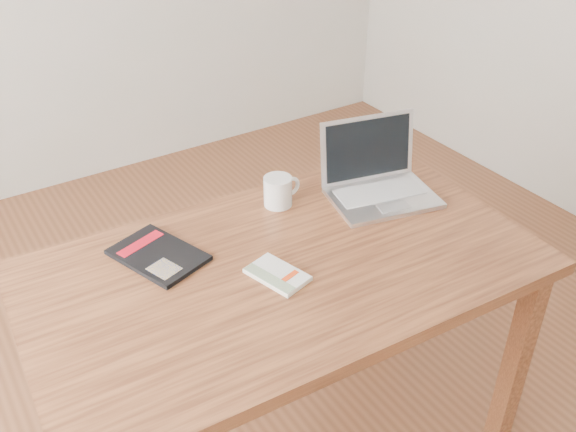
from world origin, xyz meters
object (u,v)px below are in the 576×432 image
black_guidebook (158,255)px  laptop (377,180)px  white_guidebook (277,275)px  desk (285,288)px  coffee_mug (279,191)px

black_guidebook → laptop: bearing=-23.6°
white_guidebook → laptop: bearing=5.5°
white_guidebook → laptop: size_ratio=0.49×
desk → white_guidebook: size_ratio=7.82×
white_guidebook → desk: bearing=24.3°
desk → laptop: size_ratio=3.83×
coffee_mug → laptop: bearing=-24.1°
desk → black_guidebook: 0.36m
laptop → black_guidebook: bearing=-172.2°
laptop → coffee_mug: bearing=171.9°
white_guidebook → coffee_mug: (0.19, 0.30, 0.04)m
desk → laptop: bearing=21.6°
desk → white_guidebook: 0.11m
white_guidebook → black_guidebook: 0.34m
white_guidebook → black_guidebook: same height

